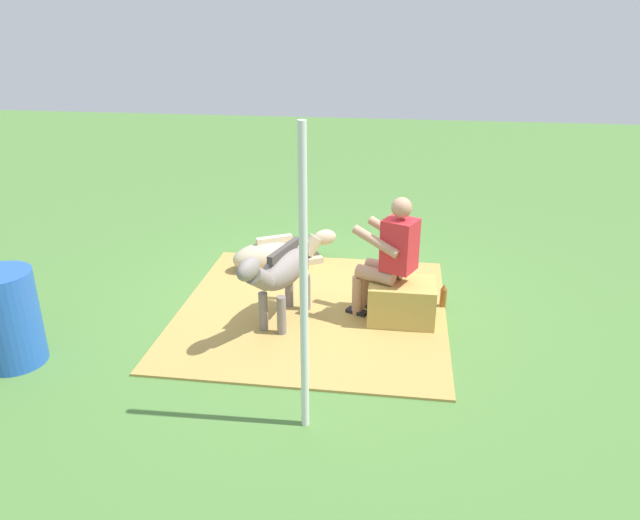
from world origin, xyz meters
TOP-DOWN VIEW (x-y plane):
  - ground_plane at (0.00, 0.00)m, footprint 24.00×24.00m
  - hay_patch at (0.02, 0.26)m, footprint 2.78×2.87m
  - hay_bale at (-0.91, 0.37)m, footprint 0.66×0.48m
  - person_seated at (-0.76, 0.32)m, footprint 0.72×0.58m
  - pony_standing at (0.28, 0.59)m, footprint 0.58×1.32m
  - pony_lying at (0.63, -0.80)m, footprint 1.30×0.90m
  - soda_bottle at (-1.35, -0.00)m, footprint 0.07×0.07m
  - water_barrel at (2.53, 1.60)m, footprint 0.54×0.54m
  - tent_pole_left at (-0.21, 2.13)m, footprint 0.06×0.06m

SIDE VIEW (x-z plane):
  - ground_plane at x=0.00m, z-range 0.00..0.00m
  - hay_patch at x=0.02m, z-range 0.00..0.02m
  - soda_bottle at x=-1.35m, z-range 0.00..0.28m
  - pony_lying at x=0.63m, z-range -0.02..0.40m
  - hay_bale at x=-0.91m, z-range 0.00..0.44m
  - water_barrel at x=2.53m, z-range 0.00..0.88m
  - pony_standing at x=0.28m, z-range 0.11..1.06m
  - person_seated at x=-0.76m, z-range 0.06..1.38m
  - tent_pole_left at x=-0.21m, z-range 0.00..2.32m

